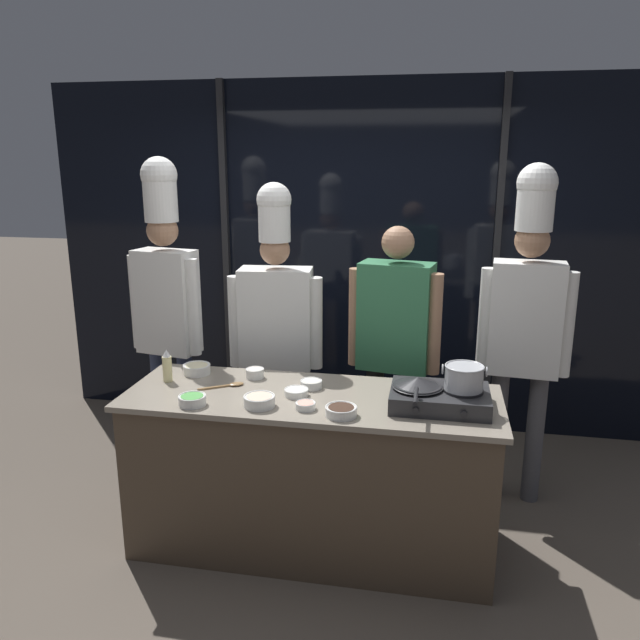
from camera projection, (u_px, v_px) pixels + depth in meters
The scene contains 20 objects.
ground_plane at pixel (312, 543), 3.54m from camera, with size 24.00×24.00×0.00m, color brown.
window_wall_back at pixel (356, 259), 4.89m from camera, with size 4.96×0.09×2.70m.
demo_counter at pixel (312, 472), 3.43m from camera, with size 2.00×0.70×0.90m.
portable_stove at pixel (440, 398), 3.15m from camera, with size 0.50×0.37×0.10m.
frying_pan at pixel (418, 382), 3.15m from camera, with size 0.26×0.45×0.05m.
stock_pot at pixel (464, 377), 3.10m from camera, with size 0.22×0.20×0.13m.
squeeze_bottle_oil at pixel (167, 366), 3.50m from camera, with size 0.05×0.05×0.19m.
prep_bowl_shrimp at pixel (306, 405), 3.13m from camera, with size 0.10×0.10×0.04m.
prep_bowl_scallions at pixel (192, 399), 3.18m from camera, with size 0.14×0.14×0.05m.
prep_bowl_rice at pixel (296, 392), 3.30m from camera, with size 0.13×0.13×0.04m.
prep_bowl_noodles at pixel (197, 368), 3.63m from camera, with size 0.16×0.16×0.06m.
prep_bowl_onion at pixel (255, 373), 3.57m from camera, with size 0.11×0.11×0.06m.
prep_bowl_soy_glaze at pixel (341, 410), 3.05m from camera, with size 0.16×0.16×0.05m.
prep_bowl_chicken at pixel (259, 400), 3.16m from camera, with size 0.16×0.16×0.06m.
prep_bowl_garlic at pixel (311, 383), 3.42m from camera, with size 0.12×0.12×0.04m.
serving_spoon_slotted at pixel (230, 385), 3.44m from camera, with size 0.24×0.17×0.02m.
chef_head at pixel (166, 291), 4.11m from camera, with size 0.52×0.28×2.13m.
chef_sous at pixel (276, 318), 4.02m from camera, with size 0.60×0.28×1.98m.
person_guest at pixel (395, 336), 3.89m from camera, with size 0.58×0.31×1.73m.
chef_line at pixel (526, 310), 3.72m from camera, with size 0.55×0.25×2.10m.
Camera 1 is at (0.62, -3.04, 2.13)m, focal length 35.00 mm.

